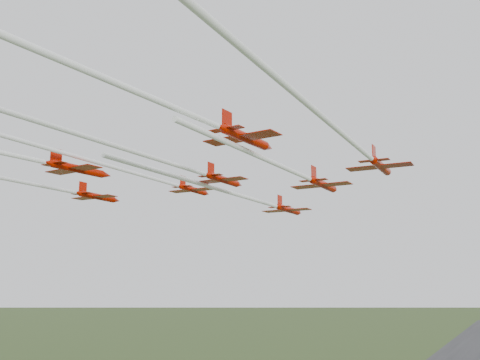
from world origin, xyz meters
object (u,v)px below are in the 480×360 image
at_px(jet_row2_left, 153,178).
at_px(jet_row3_left, 20,182).
at_px(jet_lead, 257,200).
at_px(jet_row3_mid, 184,168).
at_px(jet_row2_right, 301,175).
at_px(jet_row4_left, 22,157).
at_px(jet_row3_right, 346,137).
at_px(jet_row4_right, 165,104).

xyz_separation_m(jet_row2_left, jet_row3_left, (-12.14, -16.56, -2.29)).
relative_size(jet_lead, jet_row3_mid, 1.34).
relative_size(jet_lead, jet_row2_right, 1.28).
relative_size(jet_row2_left, jet_row4_left, 1.19).
bearing_deg(jet_row3_right, jet_row2_right, 122.50).
height_order(jet_row2_right, jet_row4_right, jet_row4_right).
relative_size(jet_lead, jet_row2_left, 1.12).
height_order(jet_row2_right, jet_row3_left, jet_row2_right).
xyz_separation_m(jet_row2_left, jet_row3_right, (38.76, -18.48, -2.43)).
height_order(jet_row2_left, jet_row3_mid, jet_row2_left).
bearing_deg(jet_row4_left, jet_row3_right, 15.14).
height_order(jet_row2_left, jet_row4_left, jet_row2_left).
distance_m(jet_row2_right, jet_row3_mid, 17.87).
distance_m(jet_lead, jet_row3_right, 41.40).
relative_size(jet_lead, jet_row3_right, 0.99).
bearing_deg(jet_row3_mid, jet_row2_right, 54.54).
distance_m(jet_lead, jet_row4_right, 47.10).
bearing_deg(jet_row3_mid, jet_row3_right, -10.11).
distance_m(jet_row2_left, jet_row3_mid, 20.42).
xyz_separation_m(jet_lead, jet_row2_left, (-12.75, -13.72, 2.77)).
height_order(jet_row3_mid, jet_row4_left, jet_row4_left).
bearing_deg(jet_row3_left, jet_row2_right, 25.42).
distance_m(jet_row2_left, jet_row4_right, 40.45).
height_order(jet_row2_right, jet_row4_left, jet_row4_left).
height_order(jet_row3_left, jet_row3_right, jet_row3_left).
bearing_deg(jet_lead, jet_row4_right, -73.62).
distance_m(jet_row2_left, jet_row2_right, 26.27).
xyz_separation_m(jet_row3_mid, jet_row4_left, (-17.38, -11.54, 0.94)).
relative_size(jet_row2_left, jet_row2_right, 1.14).
distance_m(jet_row2_right, jet_row4_left, 38.22).
relative_size(jet_lead, jet_row4_left, 1.34).
relative_size(jet_row3_right, jet_row4_right, 1.03).
distance_m(jet_row3_left, jet_row4_right, 40.28).
distance_m(jet_row2_right, jet_row3_left, 42.09).
distance_m(jet_row2_left, jet_row3_left, 20.66).
bearing_deg(jet_row4_left, jet_row2_right, 48.45).
distance_m(jet_row2_right, jet_row3_right, 23.02).
xyz_separation_m(jet_lead, jet_row2_right, (13.45, -12.93, 1.02)).
bearing_deg(jet_row3_right, jet_row3_left, 177.24).
relative_size(jet_row2_right, jet_row3_mid, 1.05).
xyz_separation_m(jet_row3_right, jet_row4_left, (-40.86, -6.40, 1.05)).
distance_m(jet_lead, jet_row2_left, 18.94).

